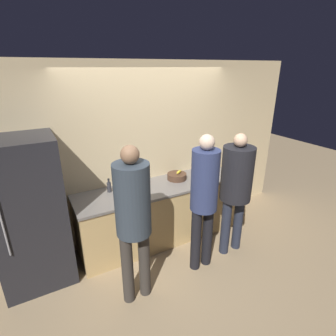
{
  "coord_description": "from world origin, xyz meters",
  "views": [
    {
      "loc": [
        -1.57,
        -2.69,
        2.51
      ],
      "look_at": [
        0.0,
        0.16,
        1.24
      ],
      "focal_mm": 28.0,
      "sensor_mm": 36.0,
      "label": 1
    }
  ],
  "objects": [
    {
      "name": "bottle_dark",
      "position": [
        -0.71,
        0.55,
        0.97
      ],
      "size": [
        0.06,
        0.06,
        0.2
      ],
      "color": "#333338",
      "rests_on": "counter"
    },
    {
      "name": "utensil_crock",
      "position": [
        0.92,
        0.59,
        0.96
      ],
      "size": [
        0.11,
        0.11,
        0.26
      ],
      "color": "#ADA393",
      "rests_on": "counter"
    },
    {
      "name": "person_right",
      "position": [
        0.74,
        -0.36,
        1.08
      ],
      "size": [
        0.41,
        0.41,
        1.74
      ],
      "color": "#232838",
      "rests_on": "ground_plane"
    },
    {
      "name": "cup_white",
      "position": [
        0.75,
        0.14,
        0.94
      ],
      "size": [
        0.09,
        0.09,
        0.09
      ],
      "color": "white",
      "rests_on": "counter"
    },
    {
      "name": "ground_plane",
      "position": [
        0.0,
        0.0,
        0.0
      ],
      "size": [
        14.0,
        14.0,
        0.0
      ],
      "primitive_type": "plane",
      "color": "#9E8460"
    },
    {
      "name": "refrigerator",
      "position": [
        -1.71,
        0.38,
        0.91
      ],
      "size": [
        0.77,
        0.71,
        1.82
      ],
      "color": "#232328",
      "rests_on": "ground_plane"
    },
    {
      "name": "fruit_bowl",
      "position": [
        0.33,
        0.47,
        0.94
      ],
      "size": [
        0.29,
        0.29,
        0.13
      ],
      "color": "#4C3323",
      "rests_on": "counter"
    },
    {
      "name": "person_left",
      "position": [
        -0.76,
        -0.49,
        1.11
      ],
      "size": [
        0.37,
        0.37,
        1.83
      ],
      "color": "#38332D",
      "rests_on": "ground_plane"
    },
    {
      "name": "wall_back",
      "position": [
        0.0,
        0.75,
        1.3
      ],
      "size": [
        5.2,
        0.06,
        2.6
      ],
      "color": "#D6BC8C",
      "rests_on": "ground_plane"
    },
    {
      "name": "person_center",
      "position": [
        0.18,
        -0.42,
        1.07
      ],
      "size": [
        0.33,
        0.33,
        1.81
      ],
      "color": "black",
      "rests_on": "ground_plane"
    },
    {
      "name": "counter",
      "position": [
        0.0,
        0.4,
        0.45
      ],
      "size": [
        2.48,
        0.73,
        0.89
      ],
      "color": "tan",
      "rests_on": "ground_plane"
    }
  ]
}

